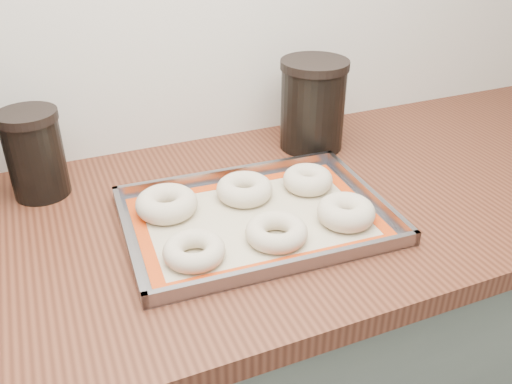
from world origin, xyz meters
name	(u,v)px	position (x,y,z in m)	size (l,w,h in m)	color
countertop	(151,238)	(0.00, 1.68, 0.88)	(3.06, 0.68, 0.04)	#5C2D1B
baking_tray	(256,218)	(0.18, 1.62, 0.91)	(0.48, 0.35, 0.03)	gray
baking_mat	(256,219)	(0.18, 1.62, 0.90)	(0.43, 0.31, 0.00)	#C6B793
bagel_front_left	(194,251)	(0.05, 1.55, 0.92)	(0.10, 0.10, 0.03)	beige
bagel_front_mid	(277,232)	(0.19, 1.55, 0.92)	(0.10, 0.10, 0.03)	beige
bagel_front_right	(346,212)	(0.32, 1.55, 0.93)	(0.10, 0.10, 0.04)	beige
bagel_back_left	(167,204)	(0.04, 1.71, 0.92)	(0.11, 0.11, 0.04)	beige
bagel_back_mid	(244,189)	(0.19, 1.70, 0.92)	(0.11, 0.11, 0.04)	beige
bagel_back_right	(308,180)	(0.32, 1.69, 0.92)	(0.10, 0.10, 0.04)	beige
canister_mid	(35,154)	(-0.16, 1.88, 0.99)	(0.11, 0.11, 0.17)	black
canister_right	(313,104)	(0.42, 1.87, 1.00)	(0.15, 0.15, 0.20)	black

